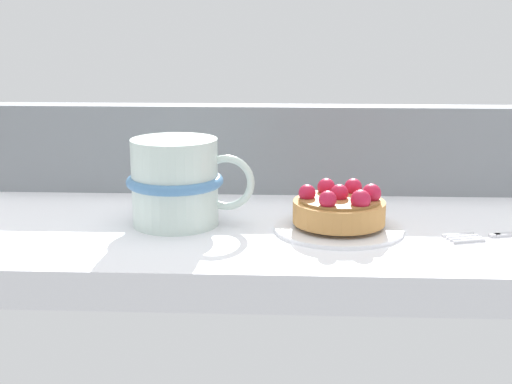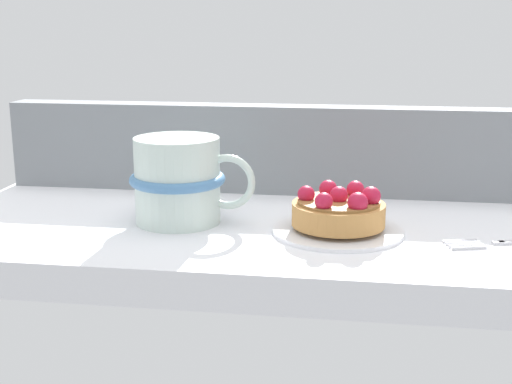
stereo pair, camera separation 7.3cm
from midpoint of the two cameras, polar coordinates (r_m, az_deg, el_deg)
ground_plane at (r=76.48cm, az=-1.12°, el=-3.83°), size 74.62×32.72×3.66cm
window_rail_back at (r=88.59cm, az=-0.52°, el=3.52°), size 73.13×4.11×11.03cm
dessert_plate at (r=73.07cm, az=3.91°, el=-2.88°), size 13.55×13.55×0.87cm
raspberry_tart at (r=72.49cm, az=3.98°, el=-1.32°), size 9.60×9.60×4.27cm
coffee_mug at (r=75.08cm, az=-9.29°, el=0.79°), size 13.67×10.34×9.29cm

